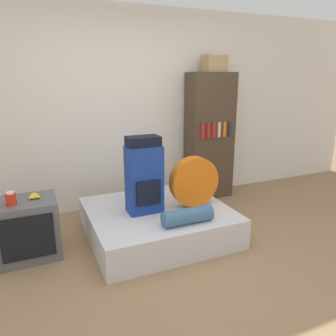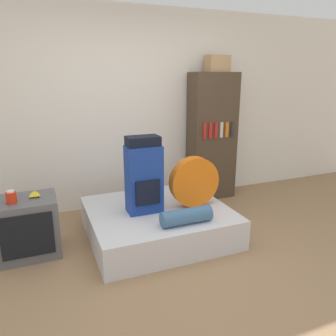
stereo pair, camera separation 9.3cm
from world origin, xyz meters
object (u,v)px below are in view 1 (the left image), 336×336
object	(u,v)px
backpack	(144,176)
canister	(11,199)
bookshelf	(209,137)
tent_bag	(194,181)
sleeping_roll	(188,216)
television	(27,229)
cardboard_box	(214,64)

from	to	relation	value
backpack	canister	bearing A→B (deg)	176.71
canister	bookshelf	world-z (taller)	bookshelf
tent_bag	sleeping_roll	xyz separation A→B (m)	(-0.28, -0.40, -0.20)
sleeping_roll	canister	size ratio (longest dim) A/B	4.20
tent_bag	sleeping_roll	world-z (taller)	tent_bag
sleeping_roll	television	size ratio (longest dim) A/B	0.89
canister	cardboard_box	bearing A→B (deg)	17.61
bookshelf	cardboard_box	distance (m)	1.00
bookshelf	tent_bag	bearing A→B (deg)	-128.31
television	sleeping_roll	bearing A→B (deg)	-21.77
backpack	television	size ratio (longest dim) A/B	1.40
tent_bag	cardboard_box	bearing A→B (deg)	50.44
tent_bag	sleeping_roll	size ratio (longest dim) A/B	1.08
tent_bag	television	world-z (taller)	tent_bag
backpack	tent_bag	distance (m)	0.58
television	canister	world-z (taller)	canister
television	backpack	bearing A→B (deg)	-6.41
tent_bag	cardboard_box	distance (m)	1.80
backpack	television	xyz separation A→B (m)	(-1.18, 0.13, -0.43)
television	canister	distance (m)	0.37
backpack	bookshelf	bearing A→B (deg)	34.29
cardboard_box	bookshelf	bearing A→B (deg)	-161.60
canister	sleeping_roll	bearing A→B (deg)	-18.53
bookshelf	cardboard_box	xyz separation A→B (m)	(0.05, 0.02, 1.00)
tent_bag	sleeping_roll	bearing A→B (deg)	-125.00
sleeping_roll	cardboard_box	size ratio (longest dim) A/B	1.72
tent_bag	bookshelf	size ratio (longest dim) A/B	0.31
canister	television	bearing A→B (deg)	29.20
bookshelf	cardboard_box	bearing A→B (deg)	18.40
backpack	bookshelf	size ratio (longest dim) A/B	0.46
tent_bag	backpack	bearing A→B (deg)	174.59
backpack	sleeping_roll	bearing A→B (deg)	-57.68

